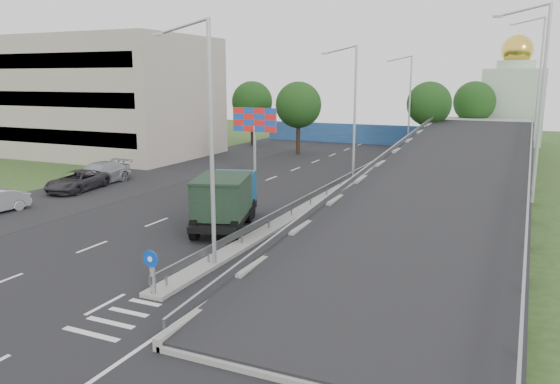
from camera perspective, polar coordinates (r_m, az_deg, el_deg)
The scene contains 21 objects.
ground at distance 19.39m, azimuth -17.08°, elevation -12.89°, with size 160.00×160.00×0.00m, color #2D4C1E.
road_surface at distance 37.10m, azimuth 0.01°, elevation -0.52°, with size 26.00×90.00×0.04m, color black.
parking_strip at distance 44.00m, azimuth -15.60°, elevation 0.99°, with size 8.00×90.00×0.05m, color black.
median at distance 39.67m, azimuth 6.35°, elevation 0.36°, with size 1.00×44.00×0.20m, color gray.
overpass_ramp at distance 37.77m, azimuth 17.28°, elevation 1.86°, with size 10.00×50.00×3.50m.
median_guardrail at distance 39.55m, azimuth 6.38°, elevation 1.28°, with size 0.09×44.00×0.71m.
sign_bollard at distance 20.54m, azimuth -13.22°, elevation -8.14°, with size 0.64×0.23×1.67m.
lamp_post_near at distance 22.51m, azimuth -7.62°, elevation 6.30°, with size 2.74×0.18×10.08m.
lamp_post_mid at distance 40.82m, azimuth 7.58°, elevation 8.74°, with size 2.74×0.18×10.08m.
lamp_post_far at distance 60.22m, azimuth 13.24°, elevation 9.49°, with size 2.74×0.18×10.08m.
beige_building at distance 61.59m, azimuth -18.82°, elevation 9.40°, with size 24.00×14.00×12.00m, color #A99B8E.
blue_wall at distance 67.27m, azimuth 10.63°, elevation 5.88°, with size 30.00×0.50×2.40m, color #25488A.
church at distance 73.06m, azimuth 23.17°, elevation 8.83°, with size 7.00×7.00×13.80m.
billboard at distance 46.21m, azimuth -2.68°, elevation 7.16°, with size 4.00×0.24×5.50m.
tree_left_mid at distance 57.45m, azimuth 1.94°, elevation 9.07°, with size 4.80×4.80×7.60m.
tree_median_far at distance 61.87m, azimuth 15.32°, elevation 8.86°, with size 4.80×4.80×7.60m.
tree_left_far at distance 65.35m, azimuth -2.93°, elevation 9.39°, with size 4.80×4.80×7.60m.
tree_ramp_far at distance 68.31m, azimuth 19.65°, elevation 8.83°, with size 4.80×4.80×7.60m.
dump_truck at distance 29.45m, azimuth -5.71°, elevation -0.62°, with size 4.33×7.05×2.92m.
parked_car_c at distance 41.61m, azimuth -20.43°, elevation 1.09°, with size 2.40×5.20×1.45m, color #2A2A2E.
parked_car_d at distance 43.66m, azimuth -18.45°, elevation 1.83°, with size 2.30×5.66×1.64m, color #9B9DA3.
Camera 1 is at (12.01, -12.99, 7.94)m, focal length 35.00 mm.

